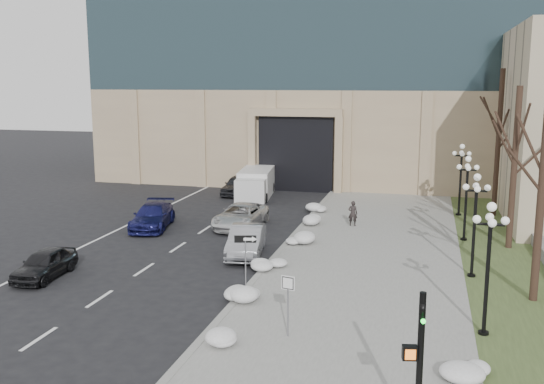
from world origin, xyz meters
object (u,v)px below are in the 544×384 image
at_px(car_d, 241,216).
at_px(lamppost_a, 489,251).
at_px(car_e, 238,185).
at_px(keep_sign, 288,293).
at_px(traffic_signal, 418,373).
at_px(car_b, 246,241).
at_px(box_truck, 256,184).
at_px(car_a, 45,264).
at_px(lamppost_c, 467,187).
at_px(lamppost_d, 461,170).
at_px(car_c, 152,216).
at_px(lamppost_b, 475,212).
at_px(one_way_sign, 249,246).
at_px(pedestrian, 353,213).

bearing_deg(car_d, lamppost_a, -43.52).
distance_m(car_e, lamppost_a, 28.59).
relative_size(keep_sign, traffic_signal, 0.57).
height_order(car_b, box_truck, box_truck).
relative_size(car_a, keep_sign, 1.68).
height_order(keep_sign, lamppost_a, lamppost_a).
distance_m(car_d, car_e, 10.79).
height_order(car_a, lamppost_c, lamppost_c).
relative_size(car_a, car_b, 0.83).
distance_m(car_e, keep_sign, 27.12).
height_order(car_a, car_b, car_b).
bearing_deg(car_a, car_b, 32.43).
distance_m(lamppost_a, lamppost_d, 19.50).
xyz_separation_m(car_a, car_b, (7.76, 5.63, 0.11)).
distance_m(car_a, box_truck, 21.33).
bearing_deg(car_c, car_e, 69.91).
relative_size(box_truck, lamppost_c, 1.42).
relative_size(car_b, traffic_signal, 1.16).
xyz_separation_m(box_truck, lamppost_b, (14.72, -16.31, 2.07)).
distance_m(car_c, lamppost_d, 19.76).
bearing_deg(lamppost_c, car_a, -149.02).
xyz_separation_m(car_d, one_way_sign, (3.85, -11.11, 1.38)).
bearing_deg(keep_sign, one_way_sign, 135.20).
xyz_separation_m(car_c, lamppost_d, (17.98, 7.85, 2.35)).
relative_size(car_c, car_e, 1.13).
distance_m(car_d, keep_sign, 16.37).
bearing_deg(pedestrian, car_a, 44.05).
xyz_separation_m(car_b, car_c, (-7.16, 4.18, -0.04)).
distance_m(car_d, traffic_signal, 23.08).
xyz_separation_m(car_b, box_truck, (-3.90, 15.34, 0.25)).
bearing_deg(lamppost_b, car_a, -165.93).
xyz_separation_m(one_way_sign, lamppost_d, (9.05, 17.48, 0.99)).
xyz_separation_m(pedestrian, one_way_sign, (-2.71, -12.73, 1.20)).
bearing_deg(keep_sign, car_d, 125.38).
distance_m(car_a, lamppost_c, 21.81).
distance_m(car_b, lamppost_b, 11.11).
bearing_deg(car_a, traffic_signal, -32.53).
bearing_deg(car_e, one_way_sign, -70.51).
relative_size(box_truck, one_way_sign, 2.68).
height_order(car_a, car_e, car_e).
xyz_separation_m(car_a, lamppost_d, (18.59, 17.66, 2.42)).
relative_size(pedestrian, lamppost_d, 0.32).
distance_m(pedestrian, lamppost_b, 10.63).
bearing_deg(car_a, car_e, 80.42).
bearing_deg(car_c, keep_sign, -61.74).
height_order(car_b, keep_sign, keep_sign).
distance_m(car_a, car_b, 9.59).
relative_size(lamppost_b, lamppost_d, 1.00).
xyz_separation_m(keep_sign, lamppost_c, (6.51, 14.91, 1.40)).
bearing_deg(box_truck, car_c, -114.08).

